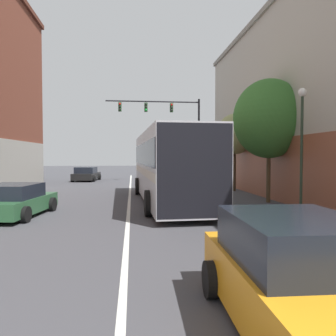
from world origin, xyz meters
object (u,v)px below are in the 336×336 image
bus (168,164)px  street_tree_far (269,119)px  parked_car_left_near (14,201)px  parked_car_left_mid (86,174)px  hatchback_foreground (301,281)px  traffic_signal_gantry (170,120)px  street_lamp (302,143)px  street_tree_near (235,134)px

bus → street_tree_far: size_ratio=1.92×
parked_car_left_near → bus: bearing=-55.5°
bus → parked_car_left_mid: (-6.03, 15.02, -1.31)m
hatchback_foreground → traffic_signal_gantry: size_ratio=0.48×
hatchback_foreground → bus: bearing=3.3°
bus → hatchback_foreground: bus is taller
street_lamp → street_tree_far: bearing=84.1°
hatchback_foreground → parked_car_left_mid: bearing=14.8°
bus → hatchback_foreground: (0.38, -12.11, -1.22)m
parked_car_left_near → parked_car_left_mid: bearing=7.2°
street_tree_near → parked_car_left_mid: bearing=137.0°
street_lamp → hatchback_foreground: bearing=-118.3°
parked_car_left_near → street_tree_near: size_ratio=0.81×
street_tree_far → hatchback_foreground: bearing=-111.4°
street_tree_near → street_tree_far: bearing=-89.8°
bus → street_tree_far: bearing=-98.1°
parked_car_left_near → street_tree_far: (11.15, 2.63, 3.53)m
street_tree_near → street_tree_far: (0.02, -5.31, 0.40)m
bus → street_tree_near: size_ratio=2.30×
parked_car_left_near → street_lamp: 11.04m
street_lamp → street_tree_far: (0.40, 3.90, 1.33)m
parked_car_left_mid → street_tree_near: (10.93, -10.20, 3.11)m
parked_car_left_near → parked_car_left_mid: (0.19, 18.14, 0.02)m
bus → street_tree_near: street_tree_near is taller
bus → traffic_signal_gantry: traffic_signal_gantry is taller
parked_car_left_mid → street_lamp: size_ratio=0.85×
street_tree_near → bus: bearing=-135.6°
parked_car_left_near → street_tree_near: (11.12, 7.94, 3.13)m
street_lamp → street_tree_far: size_ratio=0.79×
street_tree_near → street_lamp: bearing=-92.4°
parked_car_left_mid → street_tree_far: street_tree_far is taller
hatchback_foreground → street_tree_far: 12.93m
hatchback_foreground → parked_car_left_near: hatchback_foreground is taller
parked_car_left_mid → street_lamp: 22.21m
parked_car_left_mid → traffic_signal_gantry: (7.63, -1.73, 4.92)m
bus → street_lamp: street_lamp is taller
parked_car_left_near → traffic_signal_gantry: traffic_signal_gantry is taller
street_lamp → traffic_signal_gantry: bearing=99.4°
parked_car_left_near → traffic_signal_gantry: (7.82, 16.41, 4.94)m
parked_car_left_mid → street_tree_near: street_tree_near is taller
parked_car_left_mid → street_tree_near: 15.28m
parked_car_left_mid → street_lamp: (10.55, -19.41, 2.19)m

